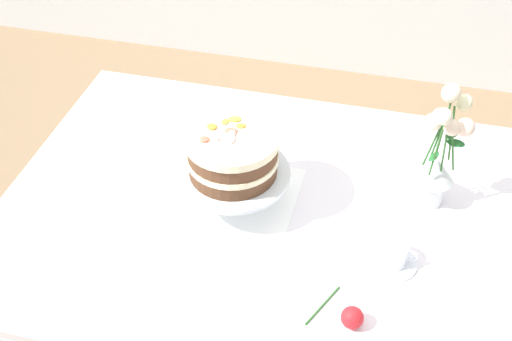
{
  "coord_description": "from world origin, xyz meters",
  "views": [
    {
      "loc": [
        0.23,
        -1.11,
        1.88
      ],
      "look_at": [
        -0.04,
        0.0,
        0.86
      ],
      "focal_mm": 43.52,
      "sensor_mm": 36.0,
      "label": 1
    }
  ],
  "objects_px": {
    "flower_vase": "(438,158)",
    "teacup": "(391,255)",
    "cake_stand": "(233,176)",
    "dining_table": "(268,239)",
    "layer_cake": "(233,153)",
    "fallen_rose": "(351,317)"
  },
  "relations": [
    {
      "from": "flower_vase",
      "to": "teacup",
      "type": "bearing_deg",
      "value": -108.6
    },
    {
      "from": "cake_stand",
      "to": "teacup",
      "type": "bearing_deg",
      "value": -15.67
    },
    {
      "from": "dining_table",
      "to": "teacup",
      "type": "relative_size",
      "value": 10.76
    },
    {
      "from": "layer_cake",
      "to": "teacup",
      "type": "distance_m",
      "value": 0.45
    },
    {
      "from": "layer_cake",
      "to": "flower_vase",
      "type": "distance_m",
      "value": 0.51
    },
    {
      "from": "fallen_rose",
      "to": "layer_cake",
      "type": "bearing_deg",
      "value": 138.09
    },
    {
      "from": "teacup",
      "to": "fallen_rose",
      "type": "relative_size",
      "value": 1.06
    },
    {
      "from": "dining_table",
      "to": "layer_cake",
      "type": "distance_m",
      "value": 0.27
    },
    {
      "from": "teacup",
      "to": "flower_vase",
      "type": "bearing_deg",
      "value": 71.4
    },
    {
      "from": "dining_table",
      "to": "fallen_rose",
      "type": "distance_m",
      "value": 0.39
    },
    {
      "from": "flower_vase",
      "to": "fallen_rose",
      "type": "relative_size",
      "value": 2.85
    },
    {
      "from": "layer_cake",
      "to": "flower_vase",
      "type": "xyz_separation_m",
      "value": [
        0.49,
        0.12,
        -0.01
      ]
    },
    {
      "from": "dining_table",
      "to": "layer_cake",
      "type": "xyz_separation_m",
      "value": [
        -0.1,
        0.04,
        0.25
      ]
    },
    {
      "from": "layer_cake",
      "to": "flower_vase",
      "type": "relative_size",
      "value": 0.66
    },
    {
      "from": "cake_stand",
      "to": "layer_cake",
      "type": "height_order",
      "value": "layer_cake"
    },
    {
      "from": "fallen_rose",
      "to": "dining_table",
      "type": "bearing_deg",
      "value": 131.63
    },
    {
      "from": "dining_table",
      "to": "flower_vase",
      "type": "relative_size",
      "value": 3.99
    },
    {
      "from": "layer_cake",
      "to": "teacup",
      "type": "xyz_separation_m",
      "value": [
        0.41,
        -0.12,
        -0.14
      ]
    },
    {
      "from": "layer_cake",
      "to": "cake_stand",
      "type": "bearing_deg",
      "value": -25.51
    },
    {
      "from": "flower_vase",
      "to": "fallen_rose",
      "type": "xyz_separation_m",
      "value": [
        -0.15,
        -0.43,
        -0.12
      ]
    },
    {
      "from": "layer_cake",
      "to": "flower_vase",
      "type": "bearing_deg",
      "value": 13.44
    },
    {
      "from": "cake_stand",
      "to": "flower_vase",
      "type": "bearing_deg",
      "value": 13.45
    }
  ]
}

